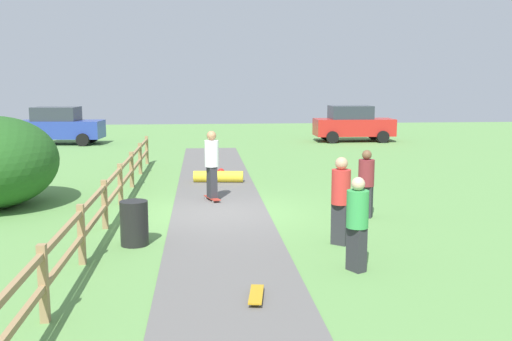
% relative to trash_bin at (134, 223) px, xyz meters
% --- Properties ---
extents(ground_plane, '(60.00, 60.00, 0.00)m').
position_rel_trash_bin_xyz_m(ground_plane, '(1.80, 2.68, -0.45)').
color(ground_plane, '#60934C').
extents(asphalt_path, '(2.40, 28.00, 0.02)m').
position_rel_trash_bin_xyz_m(asphalt_path, '(1.80, 2.68, -0.44)').
color(asphalt_path, '#605E5B').
rests_on(asphalt_path, ground_plane).
extents(wooden_fence, '(0.12, 18.12, 1.10)m').
position_rel_trash_bin_xyz_m(wooden_fence, '(-0.80, 2.68, 0.22)').
color(wooden_fence, '#997A51').
rests_on(wooden_fence, ground_plane).
extents(trash_bin, '(0.56, 0.56, 0.90)m').
position_rel_trash_bin_xyz_m(trash_bin, '(0.00, 0.00, 0.00)').
color(trash_bin, black).
rests_on(trash_bin, ground_plane).
extents(skater_riding, '(0.49, 0.82, 1.91)m').
position_rel_trash_bin_xyz_m(skater_riding, '(1.63, 4.18, 0.64)').
color(skater_riding, '#B23326').
rests_on(skater_riding, asphalt_path).
extents(skater_fallen, '(1.63, 1.32, 0.36)m').
position_rel_trash_bin_xyz_m(skater_fallen, '(1.90, 7.16, -0.25)').
color(skater_fallen, yellow).
rests_on(skater_fallen, asphalt_path).
extents(skateboard_loose, '(0.32, 0.82, 0.08)m').
position_rel_trash_bin_xyz_m(skateboard_loose, '(2.16, -3.21, -0.36)').
color(skateboard_loose, '#BF8C19').
rests_on(skateboard_loose, asphalt_path).
extents(bystander_maroon, '(0.52, 0.52, 1.64)m').
position_rel_trash_bin_xyz_m(bystander_maroon, '(5.28, 1.93, 0.45)').
color(bystander_maroon, '#2D2D33').
rests_on(bystander_maroon, ground_plane).
extents(bystander_red, '(0.53, 0.53, 1.78)m').
position_rel_trash_bin_xyz_m(bystander_red, '(4.12, -0.34, 0.53)').
color(bystander_red, '#2D2D33').
rests_on(bystander_red, ground_plane).
extents(bystander_green, '(0.52, 0.52, 1.66)m').
position_rel_trash_bin_xyz_m(bystander_green, '(4.01, -2.00, 0.46)').
color(bystander_green, '#2D2D33').
rests_on(bystander_green, ground_plane).
extents(parked_car_blue, '(4.33, 2.29, 1.92)m').
position_rel_trash_bin_xyz_m(parked_car_blue, '(-5.89, 19.30, 0.51)').
color(parked_car_blue, '#283D99').
rests_on(parked_car_blue, ground_plane).
extents(parked_car_red, '(4.21, 2.02, 1.92)m').
position_rel_trash_bin_xyz_m(parked_car_red, '(9.47, 19.30, 0.51)').
color(parked_car_red, red).
rests_on(parked_car_red, ground_plane).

